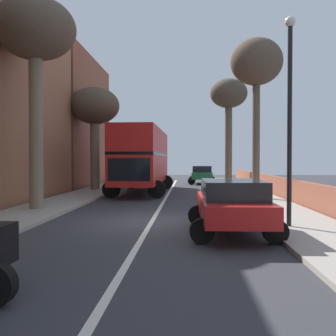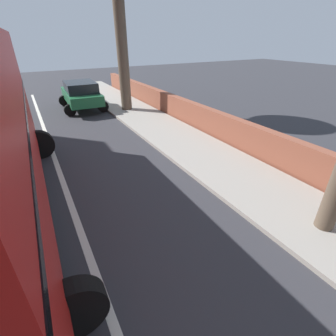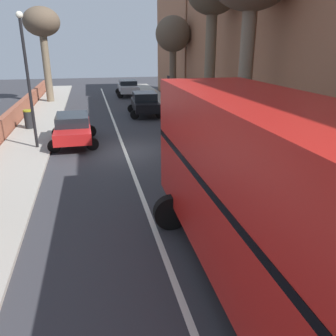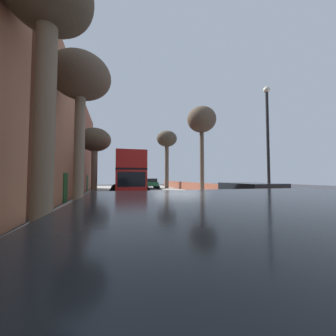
% 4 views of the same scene
% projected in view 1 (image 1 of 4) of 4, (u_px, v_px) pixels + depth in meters
% --- Properties ---
extents(ground_plane, '(84.00, 84.00, 0.00)m').
position_uv_depth(ground_plane, '(152.00, 222.00, 12.94)').
color(ground_plane, '#333338').
extents(road_centre_line, '(0.16, 54.00, 0.01)m').
position_uv_depth(road_centre_line, '(152.00, 222.00, 12.94)').
color(road_centre_line, silver).
rests_on(road_centre_line, ground).
extents(sidewalk_left, '(2.60, 60.00, 0.12)m').
position_uv_depth(sidewalk_left, '(13.00, 219.00, 13.20)').
color(sidewalk_left, '#9E998E').
rests_on(sidewalk_left, ground).
extents(sidewalk_right, '(2.60, 60.00, 0.12)m').
position_uv_depth(sidewalk_right, '(297.00, 221.00, 12.68)').
color(sidewalk_right, '#9E998E').
rests_on(sidewalk_right, ground).
extents(double_decker_bus, '(3.68, 10.12, 4.06)m').
position_uv_depth(double_decker_bus, '(142.00, 157.00, 24.28)').
color(double_decker_bus, red).
rests_on(double_decker_bus, ground).
extents(parked_car_red_right_2, '(2.52, 4.50, 1.55)m').
position_uv_depth(parked_car_red_right_2, '(232.00, 203.00, 10.77)').
color(parked_car_red_right_2, '#AD1919').
rests_on(parked_car_red_right_2, ground).
extents(parked_car_green_right_4, '(2.56, 4.17, 1.61)m').
position_uv_depth(parked_car_green_right_4, '(202.00, 174.00, 33.65)').
color(parked_car_green_right_4, '#1E6038').
rests_on(parked_car_green_right_4, ground).
extents(street_tree_right_1, '(3.12, 3.12, 8.87)m').
position_uv_depth(street_tree_right_1, '(229.00, 98.00, 31.68)').
color(street_tree_right_1, brown).
rests_on(street_tree_right_1, sidewalk_right).
extents(street_tree_left_2, '(3.40, 3.40, 7.02)m').
position_uv_depth(street_tree_left_2, '(95.00, 109.00, 25.92)').
color(street_tree_left_2, '#7A6B56').
rests_on(street_tree_left_2, sidewalk_left).
extents(street_tree_right_5, '(2.74, 2.74, 8.44)m').
position_uv_depth(street_tree_right_5, '(256.00, 66.00, 19.88)').
color(street_tree_right_5, brown).
rests_on(street_tree_right_5, sidewalk_right).
extents(street_tree_left_6, '(3.31, 3.31, 8.67)m').
position_uv_depth(street_tree_left_6, '(35.00, 36.00, 15.48)').
color(street_tree_left_6, '#7A6B56').
rests_on(street_tree_left_6, sidewalk_left).
extents(lamppost_right, '(0.32, 0.32, 6.31)m').
position_uv_depth(lamppost_right, '(290.00, 104.00, 11.32)').
color(lamppost_right, black).
rests_on(lamppost_right, sidewalk_right).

